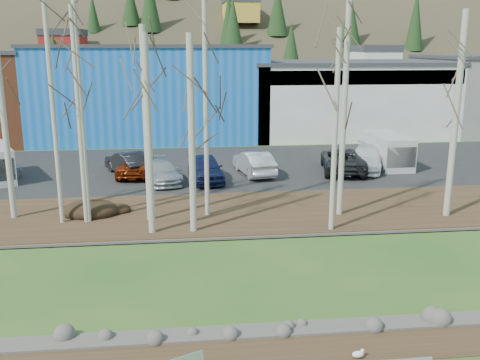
{
  "coord_description": "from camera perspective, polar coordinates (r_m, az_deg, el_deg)",
  "views": [
    {
      "loc": [
        -3.52,
        -10.88,
        8.21
      ],
      "look_at": [
        -0.97,
        11.59,
        2.5
      ],
      "focal_mm": 40.0,
      "sensor_mm": 36.0,
      "label": 1
    }
  ],
  "objects": [
    {
      "name": "dirt_strip",
      "position": [
        15.75,
        7.78,
        -17.32
      ],
      "size": [
        80.0,
        1.8,
        0.03
      ],
      "primitive_type": "cube",
      "color": "#382616",
      "rests_on": "ground"
    },
    {
      "name": "near_bank_rocks",
      "position": [
        16.59,
        6.91,
        -15.6
      ],
      "size": [
        80.0,
        0.8,
        0.5
      ],
      "primitive_type": null,
      "color": "#47423D",
      "rests_on": "ground"
    },
    {
      "name": "river",
      "position": [
        20.17,
        4.21,
        -9.89
      ],
      "size": [
        80.0,
        8.0,
        0.9
      ],
      "primitive_type": null,
      "color": "black",
      "rests_on": "ground"
    },
    {
      "name": "far_bank_rocks",
      "position": [
        23.91,
        2.39,
        -5.93
      ],
      "size": [
        80.0,
        0.8,
        0.46
      ],
      "primitive_type": null,
      "color": "#47423D",
      "rests_on": "ground"
    },
    {
      "name": "far_bank",
      "position": [
        26.88,
        1.35,
        -3.45
      ],
      "size": [
        80.0,
        7.0,
        0.15
      ],
      "primitive_type": "cube",
      "color": "#382616",
      "rests_on": "ground"
    },
    {
      "name": "parking_lot",
      "position": [
        36.96,
        -0.86,
        1.44
      ],
      "size": [
        80.0,
        14.0,
        0.14
      ],
      "primitive_type": "cube",
      "color": "black",
      "rests_on": "ground"
    },
    {
      "name": "building_blue",
      "position": [
        50.11,
        -9.43,
        9.33
      ],
      "size": [
        20.4,
        12.24,
        8.3
      ],
      "color": "blue",
      "rests_on": "ground"
    },
    {
      "name": "building_white",
      "position": [
        52.45,
        10.88,
        8.66
      ],
      "size": [
        18.36,
        12.24,
        6.8
      ],
      "color": "#B9B9B4",
      "rests_on": "ground"
    },
    {
      "name": "seagull",
      "position": [
        15.43,
        12.51,
        -17.67
      ],
      "size": [
        0.39,
        0.18,
        0.28
      ],
      "rotation": [
        0.0,
        0.0,
        0.26
      ],
      "color": "gold",
      "rests_on": "ground"
    },
    {
      "name": "dirt_mound",
      "position": [
        27.2,
        -15.68,
        -3.03
      ],
      "size": [
        2.74,
        1.93,
        0.54
      ],
      "primitive_type": "ellipsoid",
      "color": "black",
      "rests_on": "far_bank"
    },
    {
      "name": "birch_0",
      "position": [
        27.17,
        -23.79,
        5.04
      ],
      "size": [
        0.28,
        0.28,
        8.62
      ],
      "color": "beige",
      "rests_on": "far_bank"
    },
    {
      "name": "birch_1",
      "position": [
        25.37,
        -19.4,
        8.07
      ],
      "size": [
        0.21,
        0.21,
        11.42
      ],
      "color": "beige",
      "rests_on": "far_bank"
    },
    {
      "name": "birch_2",
      "position": [
        24.93,
        -9.96,
        5.7
      ],
      "size": [
        0.29,
        0.29,
        8.97
      ],
      "color": "beige",
      "rests_on": "far_bank"
    },
    {
      "name": "birch_3",
      "position": [
        25.21,
        -16.78,
        6.32
      ],
      "size": [
        0.22,
        0.22,
        9.75
      ],
      "color": "beige",
      "rests_on": "far_bank"
    },
    {
      "name": "birch_4",
      "position": [
        23.09,
        -5.18,
        4.71
      ],
      "size": [
        0.3,
        0.3,
        8.57
      ],
      "color": "beige",
      "rests_on": "far_bank"
    },
    {
      "name": "birch_5",
      "position": [
        25.25,
        -3.67,
        7.27
      ],
      "size": [
        0.22,
        0.22,
        10.08
      ],
      "color": "beige",
      "rests_on": "far_bank"
    },
    {
      "name": "birch_6",
      "position": [
        23.54,
        10.12,
        4.99
      ],
      "size": [
        0.23,
        0.23,
        8.79
      ],
      "color": "beige",
      "rests_on": "far_bank"
    },
    {
      "name": "birch_7",
      "position": [
        27.07,
        22.03,
        6.28
      ],
      "size": [
        0.31,
        0.31,
        9.65
      ],
      "color": "beige",
      "rests_on": "far_bank"
    },
    {
      "name": "birch_8",
      "position": [
        25.75,
        11.04,
        7.14
      ],
      "size": [
        0.27,
        0.27,
        10.05
      ],
      "color": "beige",
      "rests_on": "far_bank"
    },
    {
      "name": "birch_10",
      "position": [
        25.13,
        -16.65,
        8.22
      ],
      "size": [
        0.21,
        0.21,
        11.42
      ],
      "color": "beige",
      "rests_on": "far_bank"
    },
    {
      "name": "birch_11",
      "position": [
        23.12,
        -9.75,
        4.57
      ],
      "size": [
        0.3,
        0.3,
        8.57
      ],
      "color": "beige",
      "rests_on": "far_bank"
    },
    {
      "name": "car_1",
      "position": [
        34.96,
        -11.81,
        1.79
      ],
      "size": [
        3.53,
        4.83,
        1.52
      ],
      "primitive_type": "imported",
      "rotation": [
        0.0,
        0.0,
        3.61
      ],
      "color": "black",
      "rests_on": "parking_lot"
    },
    {
      "name": "car_2",
      "position": [
        34.68,
        -10.88,
        1.55
      ],
      "size": [
        2.54,
        4.83,
        1.3
      ],
      "primitive_type": "imported",
      "rotation": [
        0.0,
        0.0,
        3.06
      ],
      "color": "maroon",
      "rests_on": "parking_lot"
    },
    {
      "name": "car_3",
      "position": [
        32.74,
        -8.39,
        0.92
      ],
      "size": [
        2.87,
        4.83,
        1.31
      ],
      "primitive_type": "imported",
      "rotation": [
        0.0,
        0.0,
        0.24
      ],
      "color": "#9DA2A4",
      "rests_on": "parking_lot"
    },
    {
      "name": "car_4",
      "position": [
        32.69,
        -3.7,
        1.26
      ],
      "size": [
        2.28,
        4.75,
        1.57
      ],
      "primitive_type": "imported",
      "rotation": [
        0.0,
        0.0,
        0.09
      ],
      "color": "#171E4A",
      "rests_on": "parking_lot"
    },
    {
      "name": "car_5",
      "position": [
        34.27,
        1.52,
        1.85
      ],
      "size": [
        2.37,
        4.84,
        1.53
      ],
      "primitive_type": "imported",
      "rotation": [
        0.0,
        0.0,
        3.31
      ],
      "color": "silver",
      "rests_on": "parking_lot"
    },
    {
      "name": "car_6",
      "position": [
        35.68,
        10.91,
        2.13
      ],
      "size": [
        3.65,
        6.05,
        1.57
      ],
      "primitive_type": "imported",
      "rotation": [
        0.0,
        0.0,
        2.95
      ],
      "color": "#29292C",
      "rests_on": "parking_lot"
    },
    {
      "name": "car_7",
      "position": [
        36.58,
        13.33,
        2.27
      ],
      "size": [
        4.11,
        5.72,
        1.54
      ],
      "primitive_type": "imported",
      "rotation": [
        0.0,
        0.0,
        -0.42
      ],
      "color": "white",
      "rests_on": "parking_lot"
    },
    {
      "name": "van_white",
      "position": [
        37.85,
        15.48,
        3.01
      ],
      "size": [
        2.15,
        4.99,
        2.17
      ],
      "rotation": [
        0.0,
        0.0,
        0.02
      ],
      "color": "silver",
      "rests_on": "parking_lot"
    }
  ]
}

